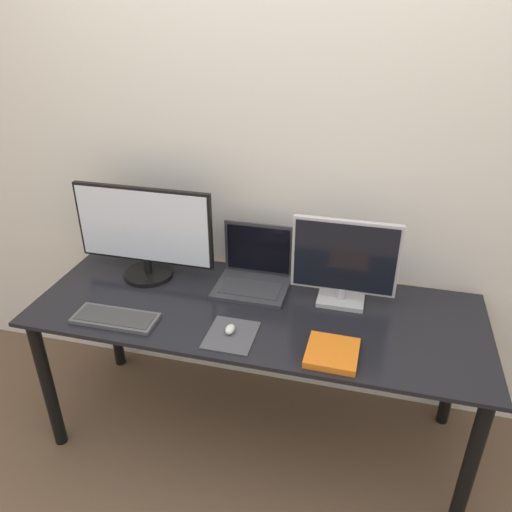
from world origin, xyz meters
name	(u,v)px	position (x,y,z in m)	size (l,w,h in m)	color
ground_plane	(236,492)	(0.00, 0.00, 0.00)	(12.00, 12.00, 0.00)	brown
wall_back	(279,156)	(0.00, 0.77, 1.25)	(7.00, 0.05, 2.50)	silver
desk	(256,329)	(0.00, 0.35, 0.61)	(1.88, 0.70, 0.71)	black
monitor_left	(144,232)	(-0.55, 0.49, 0.94)	(0.64, 0.23, 0.43)	black
monitor_right	(344,262)	(0.34, 0.49, 0.91)	(0.44, 0.14, 0.38)	#B2B2B7
laptop	(254,271)	(-0.06, 0.54, 0.78)	(0.32, 0.26, 0.27)	#333338
keyboard	(115,318)	(-0.53, 0.13, 0.72)	(0.34, 0.14, 0.02)	#4C4C51
mousepad	(231,335)	(-0.05, 0.14, 0.72)	(0.19, 0.21, 0.00)	#47474C
mouse	(230,329)	(-0.05, 0.16, 0.73)	(0.04, 0.06, 0.03)	silver
book	(332,353)	(0.35, 0.12, 0.73)	(0.19, 0.20, 0.03)	orange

